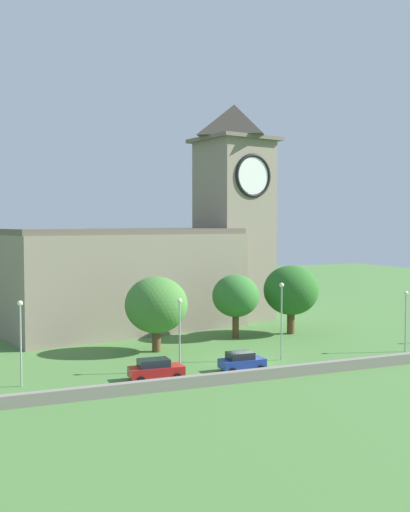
{
  "coord_description": "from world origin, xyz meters",
  "views": [
    {
      "loc": [
        -25.42,
        -50.13,
        13.0
      ],
      "look_at": [
        -0.86,
        8.3,
        9.67
      ],
      "focal_mm": 42.36,
      "sensor_mm": 36.0,
      "label": 1
    }
  ],
  "objects_px": {
    "streetlamp_west_mid": "(180,322)",
    "car_red": "(156,369)",
    "streetlamp_central": "(282,309)",
    "tree_riverside_west": "(236,296)",
    "car_blue": "(242,361)",
    "streetlamp_west_end": "(21,329)",
    "tree_riverside_east": "(156,305)",
    "tree_churchyard": "(291,290)",
    "streetlamp_east_mid": "(406,311)",
    "church": "(165,255)"
  },
  "relations": [
    {
      "from": "car_blue",
      "to": "streetlamp_central",
      "type": "bearing_deg",
      "value": 24.45
    },
    {
      "from": "church",
      "to": "tree_riverside_east",
      "type": "height_order",
      "value": "church"
    },
    {
      "from": "tree_riverside_west",
      "to": "streetlamp_west_mid",
      "type": "bearing_deg",
      "value": -132.53
    },
    {
      "from": "church",
      "to": "tree_riverside_west",
      "type": "distance_m",
      "value": 12.6
    },
    {
      "from": "car_blue",
      "to": "tree_churchyard",
      "type": "bearing_deg",
      "value": 46.42
    },
    {
      "from": "car_red",
      "to": "tree_churchyard",
      "type": "height_order",
      "value": "tree_churchyard"
    },
    {
      "from": "car_blue",
      "to": "streetlamp_west_end",
      "type": "xyz_separation_m",
      "value": [
        -18.55,
        2.29,
        3.77
      ]
    },
    {
      "from": "tree_churchyard",
      "to": "streetlamp_west_mid",
      "type": "bearing_deg",
      "value": -146.48
    },
    {
      "from": "streetlamp_west_end",
      "to": "streetlamp_east_mid",
      "type": "bearing_deg",
      "value": -2.13
    },
    {
      "from": "streetlamp_east_mid",
      "to": "streetlamp_central",
      "type": "bearing_deg",
      "value": 173.34
    },
    {
      "from": "car_blue",
      "to": "streetlamp_west_end",
      "type": "height_order",
      "value": "streetlamp_west_end"
    },
    {
      "from": "car_red",
      "to": "car_blue",
      "type": "height_order",
      "value": "car_red"
    },
    {
      "from": "streetlamp_west_end",
      "to": "streetlamp_west_mid",
      "type": "height_order",
      "value": "streetlamp_west_end"
    },
    {
      "from": "tree_riverside_west",
      "to": "tree_churchyard",
      "type": "height_order",
      "value": "tree_churchyard"
    },
    {
      "from": "streetlamp_west_end",
      "to": "streetlamp_east_mid",
      "type": "relative_size",
      "value": 1.11
    },
    {
      "from": "car_red",
      "to": "streetlamp_west_end",
      "type": "height_order",
      "value": "streetlamp_west_end"
    },
    {
      "from": "tree_riverside_east",
      "to": "tree_churchyard",
      "type": "xyz_separation_m",
      "value": [
        17.91,
        3.45,
        0.38
      ]
    },
    {
      "from": "church",
      "to": "streetlamp_central",
      "type": "distance_m",
      "value": 23.41
    },
    {
      "from": "car_blue",
      "to": "streetlamp_central",
      "type": "distance_m",
      "value": 7.23
    },
    {
      "from": "streetlamp_central",
      "to": "tree_churchyard",
      "type": "relative_size",
      "value": 0.91
    },
    {
      "from": "streetlamp_west_end",
      "to": "streetlamp_central",
      "type": "bearing_deg",
      "value": 0.45
    },
    {
      "from": "tree_riverside_west",
      "to": "tree_riverside_east",
      "type": "bearing_deg",
      "value": -161.53
    },
    {
      "from": "streetlamp_central",
      "to": "tree_riverside_west",
      "type": "distance_m",
      "value": 11.89
    },
    {
      "from": "streetlamp_west_end",
      "to": "tree_churchyard",
      "type": "bearing_deg",
      "value": 20.39
    },
    {
      "from": "streetlamp_west_mid",
      "to": "streetlamp_east_mid",
      "type": "relative_size",
      "value": 1.05
    },
    {
      "from": "church",
      "to": "streetlamp_west_end",
      "type": "bearing_deg",
      "value": -131.31
    },
    {
      "from": "car_red",
      "to": "streetlamp_east_mid",
      "type": "distance_m",
      "value": 27.22
    },
    {
      "from": "car_blue",
      "to": "tree_churchyard",
      "type": "distance_m",
      "value": 20.08
    },
    {
      "from": "car_red",
      "to": "tree_riverside_east",
      "type": "height_order",
      "value": "tree_riverside_east"
    },
    {
      "from": "car_blue",
      "to": "car_red",
      "type": "bearing_deg",
      "value": 178.92
    },
    {
      "from": "streetlamp_west_mid",
      "to": "tree_riverside_east",
      "type": "height_order",
      "value": "tree_riverside_east"
    },
    {
      "from": "tree_riverside_east",
      "to": "tree_churchyard",
      "type": "height_order",
      "value": "tree_churchyard"
    },
    {
      "from": "car_blue",
      "to": "tree_riverside_west",
      "type": "xyz_separation_m",
      "value": [
        6.3,
        14.33,
        3.95
      ]
    },
    {
      "from": "church",
      "to": "car_blue",
      "type": "relative_size",
      "value": 9.11
    },
    {
      "from": "car_red",
      "to": "streetlamp_east_mid",
      "type": "relative_size",
      "value": 0.74
    },
    {
      "from": "car_red",
      "to": "streetlamp_west_mid",
      "type": "bearing_deg",
      "value": 31.1
    },
    {
      "from": "streetlamp_west_mid",
      "to": "tree_riverside_west",
      "type": "relative_size",
      "value": 0.9
    },
    {
      "from": "streetlamp_central",
      "to": "tree_riverside_west",
      "type": "relative_size",
      "value": 1.02
    },
    {
      "from": "streetlamp_west_mid",
      "to": "streetlamp_central",
      "type": "bearing_deg",
      "value": 3.51
    },
    {
      "from": "streetlamp_central",
      "to": "car_blue",
      "type": "bearing_deg",
      "value": -155.55
    },
    {
      "from": "tree_riverside_east",
      "to": "streetlamp_west_end",
      "type": "bearing_deg",
      "value": -149.11
    },
    {
      "from": "streetlamp_west_mid",
      "to": "car_red",
      "type": "bearing_deg",
      "value": -148.9
    },
    {
      "from": "streetlamp_west_end",
      "to": "streetlamp_east_mid",
      "type": "xyz_separation_m",
      "value": [
        37.6,
        -1.4,
        -0.41
      ]
    },
    {
      "from": "streetlamp_west_end",
      "to": "streetlamp_west_mid",
      "type": "distance_m",
      "value": 13.39
    },
    {
      "from": "church",
      "to": "tree_riverside_west",
      "type": "xyz_separation_m",
      "value": [
        4.74,
        -10.84,
        -4.33
      ]
    },
    {
      "from": "streetlamp_west_mid",
      "to": "streetlamp_east_mid",
      "type": "xyz_separation_m",
      "value": [
        24.22,
        -0.94,
        -0.18
      ]
    },
    {
      "from": "church",
      "to": "tree_churchyard",
      "type": "relative_size",
      "value": 4.52
    },
    {
      "from": "streetlamp_west_mid",
      "to": "tree_churchyard",
      "type": "height_order",
      "value": "tree_churchyard"
    },
    {
      "from": "church",
      "to": "streetlamp_west_mid",
      "type": "distance_m",
      "value": 24.76
    },
    {
      "from": "car_blue",
      "to": "streetlamp_central",
      "type": "relative_size",
      "value": 0.54
    }
  ]
}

